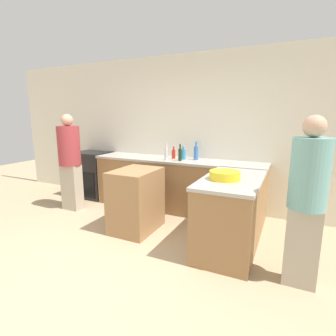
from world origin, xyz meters
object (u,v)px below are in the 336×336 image
Objects in this scene: mixing_bowl at (225,175)px; person_at_peninsula at (307,198)px; range_oven at (92,174)px; wine_bottle_dark at (180,154)px; water_bottle_blue at (196,152)px; vinegar_bottle_clear at (166,153)px; hot_sauce_bottle at (174,154)px; dish_soap_bottle at (183,154)px; person_by_range at (70,159)px; island_table at (136,200)px.

mixing_bowl is 0.92m from person_at_peninsula.
wine_bottle_dark is at bearing -3.27° from range_oven.
mixing_bowl is 1.43m from water_bottle_blue.
water_bottle_blue is at bearing 32.31° from vinegar_bottle_clear.
dish_soap_bottle is (0.19, -0.01, 0.01)m from hot_sauce_bottle.
water_bottle_blue is 0.19× the size of person_at_peninsula.
range_oven is 4.13m from person_at_peninsula.
dish_soap_bottle is (0.23, 0.22, -0.03)m from vinegar_bottle_clear.
water_bottle_blue is (2.21, 0.11, 0.57)m from range_oven.
person_at_peninsula reaches higher than vinegar_bottle_clear.
vinegar_bottle_clear is 0.18× the size of person_at_peninsula.
water_bottle_blue is 2.25m from person_at_peninsula.
person_at_peninsula reaches higher than dish_soap_bottle.
person_by_range is (-1.60, -0.84, -0.09)m from hot_sauce_bottle.
range_oven is 2.08m from dish_soap_bottle.
mixing_bowl is 1.38m from wine_bottle_dark.
range_oven is 2.09m from wine_bottle_dark.
hot_sauce_bottle reaches higher than mixing_bowl.
dish_soap_bottle is 0.22m from water_bottle_blue.
island_table is 2.48× the size of mixing_bowl.
wine_bottle_dark reaches higher than hot_sauce_bottle.
vinegar_bottle_clear is 0.52m from water_bottle_blue.
dish_soap_bottle reaches higher than range_oven.
mixing_bowl is 1.16× the size of water_bottle_blue.
dish_soap_bottle is (-0.99, 1.14, 0.04)m from mixing_bowl.
person_at_peninsula is at bearing -10.65° from island_table.
hot_sauce_bottle is 0.75× the size of wine_bottle_dark.
mixing_bowl is 0.22× the size of person_by_range.
water_bottle_blue reaches higher than range_oven.
water_bottle_blue is (-0.78, 1.19, 0.07)m from mixing_bowl.
mixing_bowl is 1.61× the size of dish_soap_bottle.
vinegar_bottle_clear is at bearing -147.69° from water_bottle_blue.
hot_sauce_bottle is 0.13× the size of person_by_range.
island_table is at bearing -30.90° from range_oven.
person_at_peninsula is at bearing -35.46° from wine_bottle_dark.
island_table is 4.27× the size of hot_sauce_bottle.
range_oven is 3.09× the size of vinegar_bottle_clear.
mixing_bowl is 1.53m from vinegar_bottle_clear.
mixing_bowl is 1.51m from dish_soap_bottle.
vinegar_bottle_clear is 0.31m from dish_soap_bottle.
person_by_range reaches higher than vinegar_bottle_clear.
island_table is 1.58m from person_by_range.
water_bottle_blue is 0.19× the size of person_by_range.
wine_bottle_dark is 0.17× the size of person_at_peninsula.
person_by_range is 3.70m from person_at_peninsula.
hot_sauce_bottle reaches higher than range_oven.
dish_soap_bottle is at bearing 1.44° from range_oven.
dish_soap_bottle is at bearing 43.84° from vinegar_bottle_clear.
water_bottle_blue is at bearing 6.62° from hot_sauce_bottle.
person_by_range reaches higher than dish_soap_bottle.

